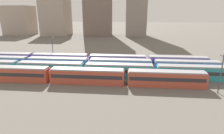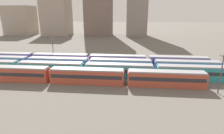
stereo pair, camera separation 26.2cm
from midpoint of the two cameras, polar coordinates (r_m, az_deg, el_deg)
ground_plane at (r=64.28m, az=-29.03°, el=-1.01°), size 600.00×600.00×0.00m
train_track_0 at (r=49.29m, az=-18.46°, el=-2.23°), size 74.70×3.06×3.75m
train_track_1 at (r=50.54m, az=12.75°, el=-1.32°), size 112.50×3.06×3.75m
train_track_2 at (r=56.42m, az=-7.21°, el=0.80°), size 74.70×3.06×3.75m
train_track_3 at (r=61.58m, az=-7.28°, el=2.12°), size 74.70×3.06×3.75m
catenary_pole_0 at (r=45.47m, az=30.14°, el=-1.23°), size 0.24×3.20×8.71m
catenary_pole_1 at (r=68.02m, az=-17.70°, el=5.47°), size 0.24×3.20×8.89m
distant_building_0 at (r=166.04m, az=-26.35°, el=12.58°), size 20.72×15.90×21.65m
distant_building_1 at (r=152.85m, az=-16.70°, el=14.19°), size 19.01×19.17×25.98m
distant_building_2 at (r=144.30m, az=-4.45°, el=19.42°), size 20.13×12.31×49.67m
distant_building_3 at (r=142.19m, az=7.41°, el=18.13°), size 14.51×16.09×43.42m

